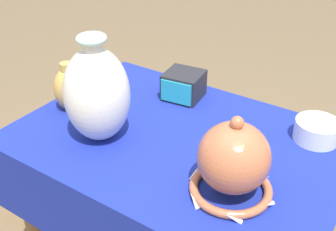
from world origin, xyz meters
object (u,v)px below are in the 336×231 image
vase_tall_bulbous (97,94)px  jar_round_ochre (69,89)px  pot_squat_porcelain (317,131)px  vase_dome_bell (233,162)px  mosaic_tile_box (183,85)px  wooden_crate (36,176)px

vase_tall_bulbous → jar_round_ochre: size_ratio=1.93×
pot_squat_porcelain → jar_round_ochre: bearing=-159.8°
vase_dome_bell → mosaic_tile_box: size_ratio=1.62×
vase_tall_bulbous → wooden_crate: size_ratio=0.65×
jar_round_ochre → wooden_crate: jar_round_ochre is taller
jar_round_ochre → wooden_crate: bearing=163.7°
vase_tall_bulbous → pot_squat_porcelain: bearing=32.2°
mosaic_tile_box → jar_round_ochre: size_ratio=0.84×
pot_squat_porcelain → mosaic_tile_box: bearing=179.5°
mosaic_tile_box → pot_squat_porcelain: bearing=-7.8°
vase_dome_bell → mosaic_tile_box: bearing=135.5°
pot_squat_porcelain → wooden_crate: (-1.20, -0.13, -0.64)m
vase_tall_bulbous → vase_dome_bell: vase_tall_bulbous is taller
vase_tall_bulbous → wooden_crate: vase_tall_bulbous is taller
vase_tall_bulbous → mosaic_tile_box: size_ratio=2.29×
pot_squat_porcelain → vase_tall_bulbous: bearing=-147.8°
wooden_crate → pot_squat_porcelain: bearing=-5.9°
jar_round_ochre → vase_dome_bell: bearing=-7.0°
mosaic_tile_box → jar_round_ochre: bearing=-141.8°
vase_tall_bulbous → vase_dome_bell: (0.43, -0.01, -0.05)m
mosaic_tile_box → vase_dome_bell: bearing=-51.8°
mosaic_tile_box → pot_squat_porcelain: mosaic_tile_box is taller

